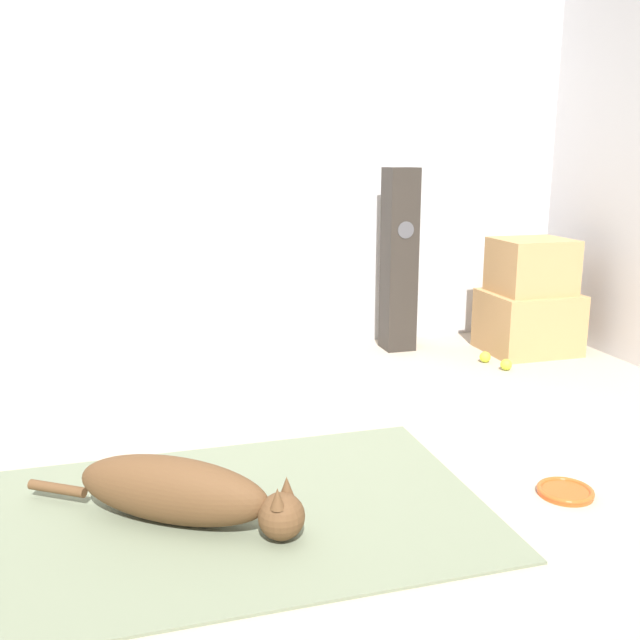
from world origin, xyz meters
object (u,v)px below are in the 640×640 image
dog (183,492)px  tennis_ball_near_speaker (485,357)px  cardboard_box_upper (532,266)px  floor_speaker (399,260)px  frisbee (565,491)px  cardboard_box_lower (528,322)px  tennis_ball_by_boxes (506,365)px

dog → tennis_ball_near_speaker: 2.41m
cardboard_box_upper → dog: bearing=-145.4°
floor_speaker → frisbee: bearing=-94.5°
frisbee → cardboard_box_lower: bearing=62.1°
cardboard_box_lower → tennis_ball_near_speaker: cardboard_box_lower is taller
cardboard_box_upper → tennis_ball_near_speaker: 0.65m
cardboard_box_upper → tennis_ball_near_speaker: (-0.37, -0.15, -0.51)m
cardboard_box_lower → cardboard_box_upper: cardboard_box_upper is taller
frisbee → cardboard_box_lower: (0.93, 1.76, 0.18)m
tennis_ball_near_speaker → frisbee: bearing=-109.0°
frisbee → cardboard_box_upper: (0.93, 1.76, 0.53)m
frisbee → tennis_ball_near_speaker: tennis_ball_near_speaker is taller
floor_speaker → dog: bearing=-129.3°
frisbee → tennis_ball_near_speaker: size_ratio=3.12×
cardboard_box_lower → cardboard_box_upper: (-0.00, -0.00, 0.36)m
cardboard_box_lower → tennis_ball_by_boxes: 0.50m
tennis_ball_by_boxes → frisbee: bearing=-112.5°
cardboard_box_lower → dog: bearing=-145.4°
frisbee → cardboard_box_upper: 2.06m
cardboard_box_upper → floor_speaker: size_ratio=0.39×
dog → cardboard_box_upper: (2.30, 1.59, 0.42)m
dog → floor_speaker: (1.54, 1.88, 0.45)m
cardboard_box_upper → frisbee: bearing=-117.8°
floor_speaker → tennis_ball_near_speaker: size_ratio=17.29×
cardboard_box_upper → tennis_ball_by_boxes: 0.70m
frisbee → cardboard_box_upper: bearing=62.2°
cardboard_box_upper → tennis_ball_by_boxes: (-0.34, -0.33, -0.51)m
floor_speaker → tennis_ball_by_boxes: bearing=-55.3°
frisbee → dog: bearing=173.1°
cardboard_box_upper → tennis_ball_near_speaker: cardboard_box_upper is taller
cardboard_box_lower → floor_speaker: size_ratio=0.47×
cardboard_box_lower → floor_speaker: floor_speaker is taller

